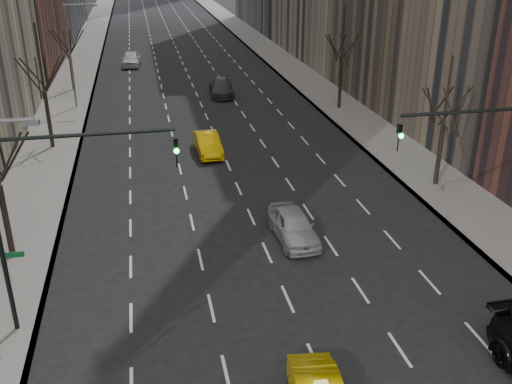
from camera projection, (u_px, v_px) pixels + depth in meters
sidewalk_left at (84, 57)px, 73.80m from camera, size 4.50×320.00×0.15m
sidewalk_right at (268, 51)px, 78.30m from camera, size 4.50×320.00×0.15m
tree_lw_c at (45, 94)px, 39.98m from camera, size 3.36×3.50×8.74m
tree_lw_d at (70, 55)px, 56.31m from camera, size 3.36×3.50×7.36m
tree_rw_b at (443, 128)px, 33.75m from camera, size 3.36×3.50×7.82m
tree_rw_c at (341, 64)px, 49.76m from camera, size 3.36×3.50×8.74m
traffic_mast_left at (42, 199)px, 20.19m from camera, size 6.69×0.39×8.00m
traffic_mast_right at (504, 162)px, 23.54m from camera, size 6.69×0.39×8.00m
streetlight_far at (73, 45)px, 49.41m from camera, size 2.83×0.22×9.00m
silver_sedan_ahead at (293, 225)px, 28.62m from camera, size 2.02×4.59×1.54m
far_taxi at (208, 144)px, 40.24m from camera, size 1.75×4.57×1.49m
far_suv_grey at (221, 87)px, 55.62m from camera, size 2.61×5.59×1.58m
far_car_white at (131, 59)px, 68.70m from camera, size 2.39×5.17×1.71m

